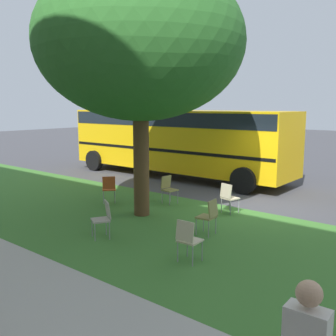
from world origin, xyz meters
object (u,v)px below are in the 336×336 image
street_tree (140,44)px  chair_3 (209,214)px  chair_5 (168,187)px  chair_0 (228,196)px  chair_2 (103,216)px  school_bus (176,136)px  chair_1 (188,238)px  chair_4 (109,187)px

street_tree → chair_3: size_ratio=7.75×
chair_3 → street_tree: bearing=-6.8°
chair_5 → chair_0: bearing=-175.0°
street_tree → chair_3: bearing=173.2°
chair_2 → school_bus: size_ratio=0.08×
street_tree → school_bus: (3.01, -5.45, -2.97)m
chair_1 → chair_2: size_ratio=1.00×
chair_2 → chair_4: (2.37, -2.34, 0.00)m
chair_0 → chair_2: size_ratio=1.00×
chair_0 → chair_4: (3.58, 1.36, 0.00)m
street_tree → chair_0: size_ratio=7.75×
chair_3 → chair_4: same height
chair_0 → school_bus: (4.86, -3.77, 1.24)m
street_tree → chair_0: bearing=-137.6°
chair_0 → street_tree: bearing=42.4°
chair_5 → street_tree: bearing=99.1°
chair_1 → chair_5: (3.31, -3.46, 0.00)m
chair_1 → chair_5: 4.78m
chair_1 → chair_3: 1.76m
chair_2 → school_bus: (3.66, -7.46, 1.24)m
chair_5 → school_bus: bearing=-54.9°
chair_2 → chair_3: same height
chair_4 → school_bus: (1.29, -5.13, 1.24)m
chair_5 → chair_3: bearing=146.4°
chair_4 → chair_1: bearing=154.6°
street_tree → chair_5: street_tree is taller
chair_1 → school_bus: (6.08, -7.41, 1.24)m
chair_3 → chair_4: bearing=-8.4°
chair_2 → chair_5: size_ratio=1.00×
chair_1 → chair_5: bearing=-46.3°
chair_0 → chair_4: size_ratio=1.00×
chair_0 → school_bus: bearing=-37.8°
street_tree → chair_4: (1.73, -0.33, -4.21)m
school_bus → chair_0: bearing=142.2°
chair_1 → chair_4: size_ratio=1.00×
chair_1 → chair_2: same height
street_tree → school_bus: street_tree is taller
chair_0 → chair_2: 3.89m
chair_0 → chair_2: (1.20, 3.70, 0.00)m
chair_1 → chair_3: bearing=-70.3°
chair_0 → chair_1: size_ratio=1.00×
street_tree → school_bus: 6.90m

